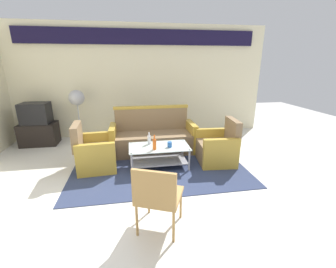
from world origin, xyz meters
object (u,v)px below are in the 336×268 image
Objects in this scene: television at (36,113)px; pedestal_fan at (77,101)px; armchair_right at (218,148)px; tv_stand at (39,134)px; bottle_orange at (154,144)px; armchair_left at (95,153)px; wicker_chair at (158,194)px; couch at (153,138)px; cup at (170,144)px; coffee_table at (159,153)px; bottle_clear at (149,140)px.

television is 0.48× the size of pedestal_fan.
pedestal_fan reaches higher than armchair_right.
tv_stand is at bearing 90.00° from television.
tv_stand is (-2.55, 1.83, -0.25)m from bottle_orange.
armchair_left reaches higher than wicker_chair.
armchair_right is (1.18, -0.77, -0.03)m from couch.
television is (-1.48, 1.54, 0.47)m from armchair_left.
pedestal_fan is (-1.90, 1.81, 0.55)m from cup.
wicker_chair is (-0.42, -1.62, 0.03)m from cup.
television reaches higher than couch.
armchair_right is 2.22m from wicker_chair.
armchair_left is 1.83m from pedestal_fan.
pedestal_fan is at bearing -175.36° from television.
armchair_left is at bearing -46.15° from tv_stand.
television is (-2.83, 1.76, 0.30)m from cup.
television is at bearing 147.44° from coffee_table.
wicker_chair reaches higher than tv_stand.
television is (-2.48, 1.54, 0.26)m from bottle_clear.
television is at bearing 70.90° from armchair_right.
armchair_right is 0.99m from cup.
television is at bearing 148.64° from wicker_chair.
tv_stand is (-2.65, 1.69, -0.01)m from coffee_table.
coffee_table is 2.55m from pedestal_fan.
cup is 0.08× the size of pedestal_fan.
bottle_orange is 3.15m from tv_stand.
couch is 2.77m from tv_stand.
cup is (-0.97, -0.10, 0.17)m from armchair_right.
armchair_left is 1.02m from bottle_clear.
armchair_right is 1.06× the size of tv_stand.
couch is 0.90m from cup.
bottle_orange is at bearing -49.23° from pedestal_fan.
wicker_chair is at bearing 145.67° from armchair_right.
pedestal_fan reaches higher than armchair_left.
television reaches higher than bottle_orange.
bottle_clear is at bearing 102.77° from bottle_orange.
bottle_clear is at bearing -45.56° from pedestal_fan.
coffee_table is at bearing -45.30° from pedestal_fan.
television is at bearing 88.29° from tv_stand.
bottle_clear is at bearing 89.13° from armchair_right.
armchair_right reaches higher than wicker_chair.
pedestal_fan is (0.93, 0.05, 0.75)m from tv_stand.
coffee_table is at bearing 158.66° from cup.
armchair_right is 0.77× the size of coffee_table.
coffee_table is at bearing -42.71° from bottle_clear.
pedestal_fan reaches higher than wicker_chair.
bottle_orange is at bearing -77.23° from bottle_clear.
cup is 3.35m from television.
couch reaches higher than tv_stand.
cup is at bearing 98.62° from wicker_chair.
armchair_right is at bearing 158.08° from television.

